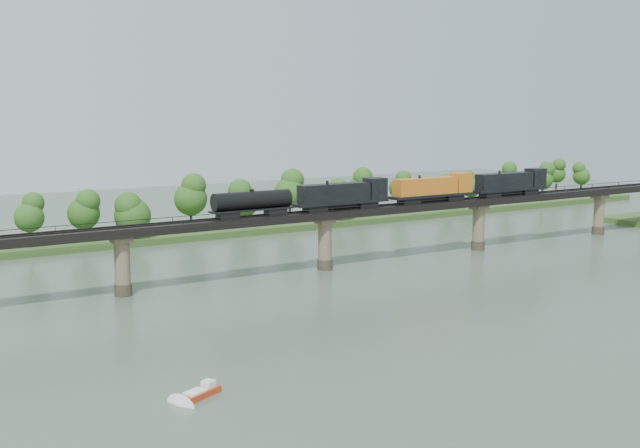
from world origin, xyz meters
TOP-DOWN VIEW (x-y plane):
  - ground at (0.00, 0.00)m, footprint 400.00×400.00m
  - far_bank at (0.00, 85.00)m, footprint 300.00×24.00m
  - bridge at (0.00, 30.00)m, footprint 236.00×30.00m
  - bridge_superstructure at (0.00, 30.00)m, footprint 220.00×4.90m
  - far_treeline at (-8.21, 80.52)m, footprint 289.06×17.54m
  - freight_train at (19.05, 30.00)m, footprint 83.08×3.24m
  - motorboat at (-48.38, -20.21)m, footprint 5.38×3.77m

SIDE VIEW (x-z plane):
  - ground at x=0.00m, z-range 0.00..0.00m
  - motorboat at x=-48.38m, z-range -0.22..1.20m
  - far_bank at x=0.00m, z-range 0.00..1.60m
  - bridge at x=0.00m, z-range -0.29..11.21m
  - far_treeline at x=-8.21m, z-range 2.03..15.63m
  - bridge_superstructure at x=0.00m, z-range 11.42..12.17m
  - freight_train at x=19.05m, z-range 11.37..17.09m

